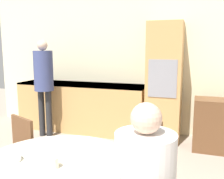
{
  "coord_description": "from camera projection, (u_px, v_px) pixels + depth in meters",
  "views": [
    {
      "loc": [
        0.9,
        0.08,
        1.55
      ],
      "look_at": [
        -0.01,
        2.79,
        1.09
      ],
      "focal_mm": 40.0,
      "sensor_mm": 36.0,
      "label": 1
    }
  ],
  "objects": [
    {
      "name": "wall_back",
      "position": [
        145.0,
        63.0,
        4.6
      ],
      "size": [
        6.43,
        0.05,
        2.6
      ],
      "color": "beige",
      "rests_on": "ground_plane"
    },
    {
      "name": "kitchen_counter",
      "position": [
        82.0,
        106.0,
        4.77
      ],
      "size": [
        2.45,
        0.6,
        0.91
      ],
      "color": "tan",
      "rests_on": "ground_plane"
    },
    {
      "name": "oven_unit",
      "position": [
        164.0,
        83.0,
        4.21
      ],
      "size": [
        0.56,
        0.59,
        1.99
      ],
      "color": "tan",
      "rests_on": "ground_plane"
    },
    {
      "name": "chair_far_left",
      "position": [
        14.0,
        156.0,
        2.47
      ],
      "size": [
        0.53,
        0.53,
        0.88
      ],
      "rotation": [
        0.0,
        0.0,
        5.87
      ],
      "color": "brown",
      "rests_on": "ground_plane"
    },
    {
      "name": "chair_far_right",
      "position": [
        140.0,
        162.0,
        2.35
      ],
      "size": [
        0.54,
        0.54,
        0.88
      ],
      "rotation": [
        0.0,
        0.0,
        4.21
      ],
      "color": "brown",
      "rests_on": "ground_plane"
    },
    {
      "name": "person_standing",
      "position": [
        44.0,
        78.0,
        4.36
      ],
      "size": [
        0.33,
        0.33,
        1.71
      ],
      "color": "#262628",
      "rests_on": "ground_plane"
    },
    {
      "name": "cup",
      "position": [
        53.0,
        163.0,
        1.72
      ],
      "size": [
        0.08,
        0.08,
        0.08
      ],
      "color": "beige",
      "rests_on": "dining_table"
    },
    {
      "name": "bowl_near",
      "position": [
        9.0,
        158.0,
        1.82
      ],
      "size": [
        0.17,
        0.17,
        0.04
      ],
      "color": "white",
      "rests_on": "dining_table"
    }
  ]
}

